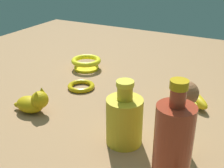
{
  "coord_description": "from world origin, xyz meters",
  "views": [
    {
      "loc": [
        -0.39,
        0.74,
        0.47
      ],
      "look_at": [
        0.0,
        0.0,
        0.09
      ],
      "focal_mm": 46.83,
      "sensor_mm": 36.0,
      "label": 1
    }
  ],
  "objects_px": {
    "bangle": "(81,86)",
    "bottle_short": "(124,119)",
    "nail_polish_jar": "(113,104)",
    "bowl": "(86,62)",
    "bottle_tall": "(172,153)",
    "banana": "(189,95)",
    "person_figure_adult": "(183,120)",
    "cat_figurine": "(33,102)"
  },
  "relations": [
    {
      "from": "bottle_tall",
      "to": "bottle_short",
      "type": "relative_size",
      "value": 1.5
    },
    {
      "from": "bangle",
      "to": "person_figure_adult",
      "type": "bearing_deg",
      "value": 153.85
    },
    {
      "from": "bottle_tall",
      "to": "cat_figurine",
      "type": "relative_size",
      "value": 2.1
    },
    {
      "from": "bottle_short",
      "to": "person_figure_adult",
      "type": "height_order",
      "value": "person_figure_adult"
    },
    {
      "from": "bowl",
      "to": "bottle_tall",
      "type": "xyz_separation_m",
      "value": [
        -0.54,
        0.54,
        0.08
      ]
    },
    {
      "from": "bottle_tall",
      "to": "person_figure_adult",
      "type": "bearing_deg",
      "value": -83.15
    },
    {
      "from": "cat_figurine",
      "to": "person_figure_adult",
      "type": "distance_m",
      "value": 0.47
    },
    {
      "from": "nail_polish_jar",
      "to": "bottle_short",
      "type": "height_order",
      "value": "bottle_short"
    },
    {
      "from": "bottle_tall",
      "to": "banana",
      "type": "xyz_separation_m",
      "value": [
        0.07,
        -0.44,
        -0.09
      ]
    },
    {
      "from": "nail_polish_jar",
      "to": "cat_figurine",
      "type": "distance_m",
      "value": 0.25
    },
    {
      "from": "person_figure_adult",
      "to": "nail_polish_jar",
      "type": "bearing_deg",
      "value": -25.76
    },
    {
      "from": "bottle_tall",
      "to": "bangle",
      "type": "height_order",
      "value": "bottle_tall"
    },
    {
      "from": "bangle",
      "to": "nail_polish_jar",
      "type": "bearing_deg",
      "value": 153.32
    },
    {
      "from": "bottle_tall",
      "to": "bottle_short",
      "type": "bearing_deg",
      "value": -39.14
    },
    {
      "from": "bangle",
      "to": "bottle_tall",
      "type": "bearing_deg",
      "value": 141.32
    },
    {
      "from": "cat_figurine",
      "to": "person_figure_adult",
      "type": "height_order",
      "value": "person_figure_adult"
    },
    {
      "from": "bowl",
      "to": "person_figure_adult",
      "type": "distance_m",
      "value": 0.65
    },
    {
      "from": "bowl",
      "to": "bangle",
      "type": "relative_size",
      "value": 1.26
    },
    {
      "from": "bottle_tall",
      "to": "bottle_short",
      "type": "height_order",
      "value": "bottle_tall"
    },
    {
      "from": "nail_polish_jar",
      "to": "bowl",
      "type": "distance_m",
      "value": 0.38
    },
    {
      "from": "banana",
      "to": "person_figure_adult",
      "type": "bearing_deg",
      "value": 141.65
    },
    {
      "from": "person_figure_adult",
      "to": "banana",
      "type": "bearing_deg",
      "value": -79.59
    },
    {
      "from": "banana",
      "to": "bowl",
      "type": "bearing_deg",
      "value": 30.2
    },
    {
      "from": "bowl",
      "to": "person_figure_adult",
      "type": "bearing_deg",
      "value": 143.38
    },
    {
      "from": "bowl",
      "to": "banana",
      "type": "bearing_deg",
      "value": 168.96
    },
    {
      "from": "bangle",
      "to": "cat_figurine",
      "type": "xyz_separation_m",
      "value": [
        0.03,
        0.22,
        0.03
      ]
    },
    {
      "from": "bowl",
      "to": "person_figure_adult",
      "type": "xyz_separation_m",
      "value": [
        -0.52,
        0.39,
        0.07
      ]
    },
    {
      "from": "nail_polish_jar",
      "to": "bottle_tall",
      "type": "relative_size",
      "value": 0.18
    },
    {
      "from": "bottle_tall",
      "to": "cat_figurine",
      "type": "distance_m",
      "value": 0.51
    },
    {
      "from": "person_figure_adult",
      "to": "cat_figurine",
      "type": "bearing_deg",
      "value": 0.8
    },
    {
      "from": "banana",
      "to": "bangle",
      "type": "height_order",
      "value": "banana"
    },
    {
      "from": "cat_figurine",
      "to": "bowl",
      "type": "bearing_deg",
      "value": -82.04
    },
    {
      "from": "bowl",
      "to": "banana",
      "type": "xyz_separation_m",
      "value": [
        -0.47,
        0.09,
        -0.01
      ]
    },
    {
      "from": "nail_polish_jar",
      "to": "bowl",
      "type": "relative_size",
      "value": 0.38
    },
    {
      "from": "bottle_tall",
      "to": "bangle",
      "type": "bearing_deg",
      "value": -38.68
    },
    {
      "from": "bottle_short",
      "to": "bangle",
      "type": "bearing_deg",
      "value": -38.42
    },
    {
      "from": "bangle",
      "to": "bottle_short",
      "type": "bearing_deg",
      "value": 141.58
    },
    {
      "from": "bowl",
      "to": "bottle_short",
      "type": "xyz_separation_m",
      "value": [
        -0.37,
        0.4,
        0.04
      ]
    },
    {
      "from": "nail_polish_jar",
      "to": "bangle",
      "type": "xyz_separation_m",
      "value": [
        0.18,
        -0.09,
        -0.01
      ]
    },
    {
      "from": "bottle_short",
      "to": "nail_polish_jar",
      "type": "bearing_deg",
      "value": -52.54
    },
    {
      "from": "nail_polish_jar",
      "to": "bottle_tall",
      "type": "bearing_deg",
      "value": 134.9
    },
    {
      "from": "banana",
      "to": "cat_figurine",
      "type": "distance_m",
      "value": 0.51
    }
  ]
}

